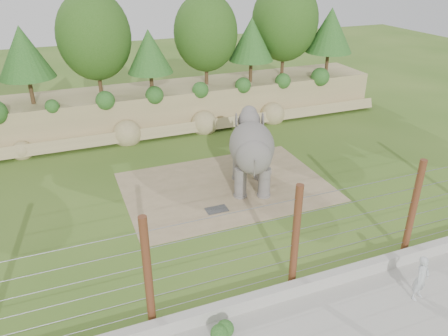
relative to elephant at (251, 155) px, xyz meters
name	(u,v)px	position (x,y,z in m)	size (l,w,h in m)	color
ground	(241,219)	(-1.63, -2.52, -1.75)	(90.00, 90.00, 0.00)	#3C621E
back_embankment	(172,66)	(-1.04, 10.15, 2.22)	(30.00, 5.52, 8.77)	#9D8C60
dirt_patch	(226,187)	(-1.13, 0.48, -1.74)	(10.00, 7.00, 0.02)	#8E7B56
drain_grate	(217,209)	(-2.34, -1.42, -1.71)	(1.00, 0.60, 0.03)	#262628
elephant	(251,155)	(0.00, 0.00, 0.00)	(1.85, 4.32, 3.50)	slate
stone_ball	(265,171)	(1.15, 0.65, -1.39)	(0.68, 0.68, 0.68)	gray
retaining_wall	(299,288)	(-1.63, -7.52, -1.50)	(26.00, 0.35, 0.50)	beige
walkway	(332,336)	(-1.63, -9.52, -1.74)	(26.00, 4.00, 0.01)	beige
barrier_fence	(296,237)	(-1.63, -7.02, 0.25)	(20.26, 0.26, 4.00)	#58311A
walkway_shrub	(219,330)	(-4.88, -8.32, -1.41)	(0.65, 0.65, 0.65)	#184E19
zookeeper	(421,278)	(2.00, -9.17, -0.91)	(0.60, 0.40, 1.65)	#A5A9AE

